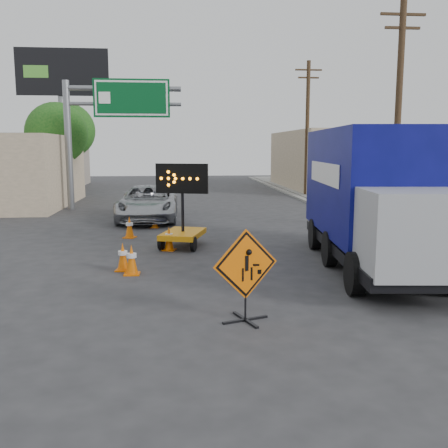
{
  "coord_description": "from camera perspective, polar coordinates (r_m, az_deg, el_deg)",
  "views": [
    {
      "loc": [
        -0.76,
        -9.47,
        3.33
      ],
      "look_at": [
        0.37,
        2.6,
        1.46
      ],
      "focal_mm": 40.0,
      "sensor_mm": 36.0,
      "label": 1
    }
  ],
  "objects": [
    {
      "name": "arrow_board",
      "position": [
        16.82,
        -4.72,
        -0.51
      ],
      "size": [
        1.73,
        2.22,
        2.8
      ],
      "rotation": [
        0.0,
        0.0,
        -0.28
      ],
      "color": "orange",
      "rests_on": "ground"
    },
    {
      "name": "building_right_far",
      "position": [
        41.81,
        13.98,
        7.09
      ],
      "size": [
        10.0,
        14.0,
        4.6
      ],
      "primitive_type": "cube",
      "color": "#CAB191",
      "rests_on": "ground"
    },
    {
      "name": "utility_pole_near",
      "position": [
        21.39,
        19.27,
        11.91
      ],
      "size": [
        1.8,
        0.26,
        9.0
      ],
      "color": "#452E1D",
      "rests_on": "ground"
    },
    {
      "name": "highway_gantry",
      "position": [
        27.72,
        -13.25,
        12.13
      ],
      "size": [
        6.18,
        0.38,
        6.9
      ],
      "color": "slate",
      "rests_on": "ground"
    },
    {
      "name": "utility_pole_far",
      "position": [
        34.62,
        9.49,
        10.88
      ],
      "size": [
        1.8,
        0.26,
        9.0
      ],
      "color": "#452E1D",
      "rests_on": "ground"
    },
    {
      "name": "sidewalk_right",
      "position": [
        26.73,
        17.28,
        1.37
      ],
      "size": [
        4.0,
        60.0,
        0.15
      ],
      "primitive_type": "cube",
      "color": "gray",
      "rests_on": "ground"
    },
    {
      "name": "billboard",
      "position": [
        36.37,
        -17.96,
        14.7
      ],
      "size": [
        6.1,
        0.54,
        9.85
      ],
      "color": "slate",
      "rests_on": "ground"
    },
    {
      "name": "cone_a",
      "position": [
        13.4,
        -10.51,
        -4.01
      ],
      "size": [
        0.41,
        0.41,
        0.81
      ],
      "rotation": [
        0.0,
        0.0,
        -0.0
      ],
      "color": "#E26004",
      "rests_on": "ground"
    },
    {
      "name": "construction_sign",
      "position": [
        9.58,
        2.48,
        -5.62
      ],
      "size": [
        1.29,
        0.93,
        1.81
      ],
      "rotation": [
        0.0,
        0.0,
        0.35
      ],
      "color": "black",
      "rests_on": "ground"
    },
    {
      "name": "curb_right",
      "position": [
        25.93,
        12.58,
        1.3
      ],
      "size": [
        0.4,
        60.0,
        0.12
      ],
      "primitive_type": "cube",
      "color": "gray",
      "rests_on": "ground"
    },
    {
      "name": "tree_left_far",
      "position": [
        40.34,
        -17.41,
        10.16
      ],
      "size": [
        4.1,
        4.1,
        6.66
      ],
      "color": "#452E1D",
      "rests_on": "ground"
    },
    {
      "name": "storefront_left_far",
      "position": [
        45.75,
        -23.64,
        6.61
      ],
      "size": [
        12.0,
        10.0,
        4.4
      ],
      "primitive_type": "cube",
      "color": "gray",
      "rests_on": "ground"
    },
    {
      "name": "cone_e",
      "position": [
        21.0,
        -7.92,
        0.43
      ],
      "size": [
        0.38,
        0.38,
        0.64
      ],
      "rotation": [
        0.0,
        0.0,
        -0.21
      ],
      "color": "#E26004",
      "rests_on": "ground"
    },
    {
      "name": "cone_b",
      "position": [
        13.86,
        -11.48,
        -3.67
      ],
      "size": [
        0.44,
        0.44,
        0.78
      ],
      "rotation": [
        0.0,
        0.0,
        -0.12
      ],
      "color": "#E26004",
      "rests_on": "ground"
    },
    {
      "name": "pickup_truck",
      "position": [
        23.29,
        -8.68,
        2.41
      ],
      "size": [
        2.7,
        5.74,
        1.59
      ],
      "primitive_type": "imported",
      "rotation": [
        0.0,
        0.0,
        -0.01
      ],
      "color": "#ABADB2",
      "rests_on": "ground"
    },
    {
      "name": "cone_c",
      "position": [
        16.34,
        -6.31,
        -1.65
      ],
      "size": [
        0.51,
        0.51,
        0.79
      ],
      "rotation": [
        0.0,
        0.0,
        -0.33
      ],
      "color": "#E26004",
      "rests_on": "ground"
    },
    {
      "name": "cone_d",
      "position": [
        18.81,
        -10.75,
        -0.33
      ],
      "size": [
        0.52,
        0.52,
        0.82
      ],
      "rotation": [
        0.0,
        0.0,
        -0.32
      ],
      "color": "#E26004",
      "rests_on": "ground"
    },
    {
      "name": "box_truck",
      "position": [
        14.44,
        16.58,
        2.08
      ],
      "size": [
        3.2,
        8.3,
        3.85
      ],
      "rotation": [
        0.0,
        0.0,
        -0.1
      ],
      "color": "black",
      "rests_on": "ground"
    },
    {
      "name": "ground",
      "position": [
        10.06,
        -0.74,
        -10.57
      ],
      "size": [
        100.0,
        100.0,
        0.0
      ],
      "primitive_type": "plane",
      "color": "#2D2D30",
      "rests_on": "ground"
    },
    {
      "name": "tree_left_near",
      "position": [
        32.3,
        -18.58,
        9.79
      ],
      "size": [
        3.71,
        3.71,
        6.03
      ],
      "color": "#452E1D",
      "rests_on": "ground"
    }
  ]
}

